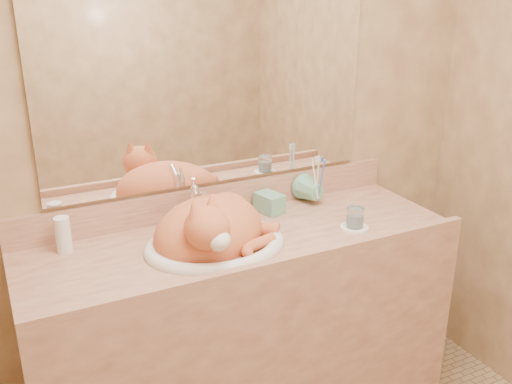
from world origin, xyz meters
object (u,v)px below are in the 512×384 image
vanity_counter (244,336)px  cat (211,227)px  sink_basin (215,226)px  toothbrush_cup (318,194)px  soap_dispenser (279,196)px  water_glass (355,217)px

vanity_counter → cat: (-0.13, -0.01, 0.50)m
sink_basin → toothbrush_cup: bearing=16.5°
soap_dispenser → toothbrush_cup: (0.19, 0.02, -0.03)m
sink_basin → toothbrush_cup: (0.53, 0.16, -0.02)m
toothbrush_cup → water_glass: bearing=-89.6°
cat → water_glass: cat is taller
cat → water_glass: bearing=-33.9°
toothbrush_cup → vanity_counter: bearing=-161.0°
soap_dispenser → vanity_counter: bearing=-164.2°
soap_dispenser → water_glass: soap_dispenser is taller
sink_basin → cat: (-0.01, 0.01, -0.00)m
sink_basin → water_glass: size_ratio=6.45×
cat → toothbrush_cup: (0.54, 0.15, -0.02)m
toothbrush_cup → soap_dispenser: bearing=-174.1°
sink_basin → soap_dispenser: size_ratio=2.84×
vanity_counter → sink_basin: size_ratio=3.21×
soap_dispenser → sink_basin: bearing=-170.5°
cat → toothbrush_cup: bearing=-7.1°
toothbrush_cup → water_glass: 0.26m
cat → soap_dispenser: (0.35, 0.13, 0.01)m
cat → water_glass: 0.55m
vanity_counter → sink_basin: 0.52m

